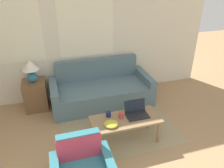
# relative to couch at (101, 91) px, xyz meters

# --- Properties ---
(wall_back) EXTENTS (6.58, 0.06, 2.60)m
(wall_back) POSITION_rel_couch_xyz_m (-0.78, 0.45, 1.05)
(wall_back) COLOR silver
(wall_back) RESTS_ON ground_plane
(rug) EXTENTS (1.98, 1.95, 0.01)m
(rug) POSITION_rel_couch_xyz_m (0.07, -0.68, -0.25)
(rug) COLOR #9E8966
(rug) RESTS_ON ground_plane
(couch) EXTENTS (2.03, 0.89, 0.86)m
(couch) POSITION_rel_couch_xyz_m (0.00, 0.00, 0.00)
(couch) COLOR slate
(couch) RESTS_ON ground_plane
(side_table) EXTENTS (0.43, 0.43, 0.60)m
(side_table) POSITION_rel_couch_xyz_m (-1.30, 0.14, 0.04)
(side_table) COLOR brown
(side_table) RESTS_ON ground_plane
(table_lamp) EXTENTS (0.31, 0.31, 0.44)m
(table_lamp) POSITION_rel_couch_xyz_m (-1.30, 0.14, 0.61)
(table_lamp) COLOR teal
(table_lamp) RESTS_ON side_table
(coffee_table) EXTENTS (1.10, 0.48, 0.44)m
(coffee_table) POSITION_rel_couch_xyz_m (0.07, -1.30, 0.13)
(coffee_table) COLOR #8E704C
(coffee_table) RESTS_ON ground_plane
(laptop) EXTENTS (0.35, 0.27, 0.22)m
(laptop) POSITION_rel_couch_xyz_m (0.27, -1.25, 0.23)
(laptop) COLOR black
(laptop) RESTS_ON coffee_table
(cup_navy) EXTENTS (0.08, 0.08, 0.09)m
(cup_navy) POSITION_rel_couch_xyz_m (-0.17, -1.16, 0.22)
(cup_navy) COLOR #191E4C
(cup_navy) RESTS_ON coffee_table
(cup_yellow) EXTENTS (0.08, 0.08, 0.10)m
(cup_yellow) POSITION_rel_couch_xyz_m (0.01, -1.26, 0.23)
(cup_yellow) COLOR #B23D38
(cup_yellow) RESTS_ON coffee_table
(snack_bowl) EXTENTS (0.21, 0.21, 0.05)m
(snack_bowl) POSITION_rel_couch_xyz_m (-0.19, -1.38, 0.20)
(snack_bowl) COLOR gold
(snack_bowl) RESTS_ON coffee_table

